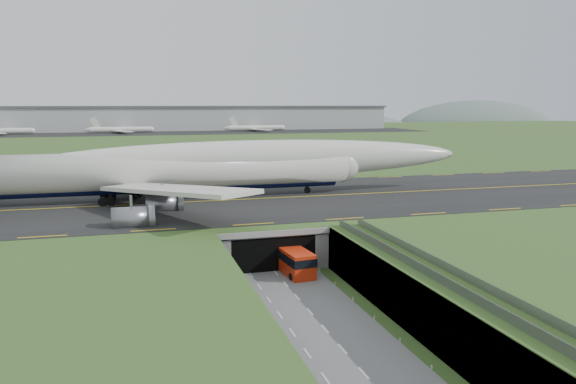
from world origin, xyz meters
name	(u,v)px	position (x,y,z in m)	size (l,w,h in m)	color
ground	(290,291)	(0.00, 0.00, 0.00)	(900.00, 900.00, 0.00)	#415A24
airfield_deck	(290,268)	(0.00, 0.00, 3.00)	(800.00, 800.00, 6.00)	gray
trench_road	(309,311)	(0.00, -7.50, 0.10)	(12.00, 75.00, 0.20)	slate
taxiway	(239,200)	(0.00, 33.00, 6.09)	(800.00, 44.00, 0.18)	black
tunnel_portal	(260,235)	(0.00, 16.71, 3.33)	(17.00, 22.30, 6.00)	gray
guideway	(454,291)	(11.00, -19.11, 5.32)	(3.00, 53.00, 7.05)	#A8A8A3
jumbo_jet	(196,167)	(-7.18, 36.80, 11.78)	(102.93, 64.77, 21.42)	silver
shuttle_tram	(294,261)	(2.38, 6.50, 1.90)	(4.06, 8.84, 3.47)	red
cargo_terminal	(158,118)	(-0.17, 299.41, 13.96)	(320.00, 67.00, 15.60)	#B2B2B2
distant_hills	(226,134)	(64.38, 430.00, -4.00)	(700.00, 91.00, 60.00)	#566860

